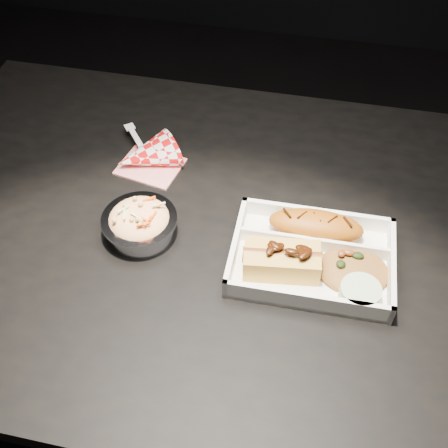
{
  "coord_description": "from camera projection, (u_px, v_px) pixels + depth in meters",
  "views": [
    {
      "loc": [
        0.12,
        -0.61,
        1.45
      ],
      "look_at": [
        0.0,
        -0.05,
        0.81
      ],
      "focal_mm": 45.0,
      "sensor_mm": 36.0,
      "label": 1
    }
  ],
  "objects": [
    {
      "name": "floor",
      "position": [
        226.0,
        418.0,
        1.52
      ],
      "size": [
        4.0,
        4.0,
        0.05
      ],
      "primitive_type": "cube",
      "color": "black",
      "rests_on": "ground"
    },
    {
      "name": "napkin_fork",
      "position": [
        146.0,
        156.0,
        1.04
      ],
      "size": [
        0.15,
        0.16,
        0.1
      ],
      "rotation": [
        0.0,
        0.0,
        -0.91
      ],
      "color": "red",
      "rests_on": "dining_table"
    },
    {
      "name": "cupcake_liner",
      "position": [
        360.0,
        294.0,
        0.82
      ],
      "size": [
        0.06,
        0.06,
        0.03
      ],
      "primitive_type": "cylinder",
      "color": "#B4CD9B",
      "rests_on": "food_tray"
    },
    {
      "name": "foil_coleslaw_cup",
      "position": [
        140.0,
        222.0,
        0.91
      ],
      "size": [
        0.12,
        0.12,
        0.06
      ],
      "color": "silver",
      "rests_on": "dining_table"
    },
    {
      "name": "fried_pastry",
      "position": [
        316.0,
        226.0,
        0.9
      ],
      "size": [
        0.15,
        0.06,
        0.04
      ],
      "primitive_type": "ellipsoid",
      "rotation": [
        0.0,
        0.0,
        0.01
      ],
      "color": "#A05310",
      "rests_on": "food_tray"
    },
    {
      "name": "food_tray",
      "position": [
        311.0,
        259.0,
        0.88
      ],
      "size": [
        0.25,
        0.18,
        0.04
      ],
      "rotation": [
        0.0,
        0.0,
        0.01
      ],
      "color": "white",
      "rests_on": "dining_table"
    },
    {
      "name": "hotdog",
      "position": [
        282.0,
        259.0,
        0.85
      ],
      "size": [
        0.12,
        0.07,
        0.06
      ],
      "rotation": [
        0.0,
        0.0,
        0.13
      ],
      "color": "gold",
      "rests_on": "food_tray"
    },
    {
      "name": "dining_table",
      "position": [
        227.0,
        261.0,
        1.01
      ],
      "size": [
        1.2,
        0.8,
        0.75
      ],
      "color": "black",
      "rests_on": "ground"
    },
    {
      "name": "fried_rice_mound",
      "position": [
        354.0,
        266.0,
        0.85
      ],
      "size": [
        0.11,
        0.09,
        0.03
      ],
      "primitive_type": "ellipsoid",
      "rotation": [
        0.0,
        0.0,
        0.01
      ],
      "color": "#99632C",
      "rests_on": "food_tray"
    }
  ]
}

